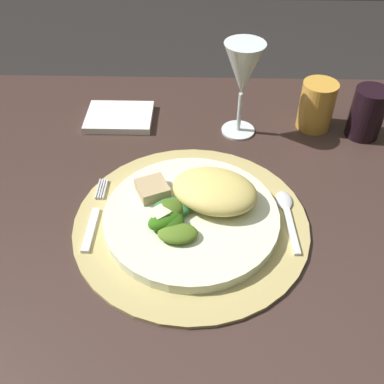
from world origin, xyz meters
name	(u,v)px	position (x,y,z in m)	size (l,w,h in m)	color
dining_table	(158,274)	(0.00, 0.00, 0.59)	(1.23, 0.84, 0.76)	#3A2823
placemat	(191,223)	(0.06, -0.03, 0.76)	(0.36, 0.36, 0.01)	tan
dinner_plate	(191,217)	(0.06, -0.03, 0.77)	(0.26, 0.26, 0.02)	silver
pasta_serving	(215,190)	(0.10, 0.00, 0.80)	(0.13, 0.10, 0.04)	#E1C76B
salad_greens	(171,218)	(0.03, -0.05, 0.79)	(0.08, 0.10, 0.03)	#2F7335
bread_piece	(154,189)	(0.00, 0.01, 0.79)	(0.05, 0.04, 0.02)	tan
fork	(94,217)	(-0.09, -0.02, 0.77)	(0.01, 0.15, 0.00)	silver
spoon	(286,210)	(0.21, 0.00, 0.77)	(0.03, 0.13, 0.01)	silver
napkin	(120,117)	(-0.09, 0.25, 0.77)	(0.13, 0.10, 0.01)	white
wine_glass	(243,72)	(0.14, 0.22, 0.88)	(0.07, 0.07, 0.18)	silver
amber_tumbler	(317,105)	(0.29, 0.24, 0.81)	(0.07, 0.07, 0.09)	gold
dark_tumbler	(367,113)	(0.38, 0.21, 0.81)	(0.06, 0.06, 0.10)	black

